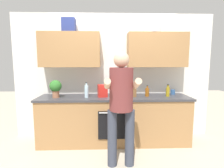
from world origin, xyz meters
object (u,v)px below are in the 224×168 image
object	(u,v)px
person_standing	(121,100)
grocery_bag_crisps	(102,91)
knife_block	(133,91)
potted_herb	(56,87)
bottle_oil	(168,91)
cup_tea	(173,92)
bottle_syrup	(147,92)
bottle_soda	(127,90)
bottle_vinegar	(115,92)
bottle_water	(87,91)

from	to	relation	value
person_standing	grocery_bag_crisps	distance (m)	0.82
person_standing	knife_block	bearing A→B (deg)	69.04
potted_herb	grocery_bag_crisps	world-z (taller)	potted_herb
bottle_oil	cup_tea	distance (m)	0.27
bottle_syrup	knife_block	xyz separation A→B (m)	(-0.27, -0.01, 0.02)
person_standing	grocery_bag_crisps	xyz separation A→B (m)	(-0.28, 0.77, 0.01)
potted_herb	bottle_soda	bearing A→B (deg)	-1.93
person_standing	potted_herb	xyz separation A→B (m)	(-1.13, 0.72, 0.09)
person_standing	cup_tea	distance (m)	1.48
bottle_vinegar	person_standing	bearing A→B (deg)	-85.94
bottle_soda	bottle_syrup	xyz separation A→B (m)	(0.39, 0.10, -0.05)
bottle_water	knife_block	xyz separation A→B (m)	(0.87, 0.05, -0.01)
bottle_oil	bottle_water	bearing A→B (deg)	-178.09
bottle_soda	grocery_bag_crisps	bearing A→B (deg)	167.48
bottle_oil	bottle_syrup	world-z (taller)	bottle_oil
bottle_soda	bottle_vinegar	distance (m)	0.27
person_standing	bottle_water	xyz separation A→B (m)	(-0.57, 0.71, 0.02)
bottle_oil	cup_tea	size ratio (longest dim) A/B	2.45
knife_block	bottle_syrup	bearing A→B (deg)	2.33
grocery_bag_crisps	potted_herb	bearing A→B (deg)	-176.15
bottle_syrup	person_standing	bearing A→B (deg)	-125.81
knife_block	bottle_soda	bearing A→B (deg)	-143.27
cup_tea	knife_block	size ratio (longest dim) A/B	0.35
person_standing	bottle_oil	xyz separation A→B (m)	(0.95, 0.76, -0.00)
bottle_oil	knife_block	xyz separation A→B (m)	(-0.66, -0.00, 0.01)
bottle_soda	potted_herb	xyz separation A→B (m)	(-1.30, 0.04, 0.05)
bottle_soda	grocery_bag_crisps	distance (m)	0.47
potted_herb	grocery_bag_crisps	size ratio (longest dim) A/B	1.43
bottle_syrup	bottle_water	size ratio (longest dim) A/B	0.75
bottle_oil	bottle_syrup	distance (m)	0.39
cup_tea	bottle_syrup	bearing A→B (deg)	-161.06
knife_block	potted_herb	distance (m)	1.43
bottle_water	cup_tea	bearing A→B (deg)	8.54
cup_tea	potted_herb	world-z (taller)	potted_herb
cup_tea	grocery_bag_crisps	distance (m)	1.42
bottle_oil	grocery_bag_crisps	world-z (taller)	bottle_oil
bottle_syrup	bottle_water	distance (m)	1.13
bottle_oil	cup_tea	bearing A→B (deg)	49.25
bottle_vinegar	grocery_bag_crisps	distance (m)	0.23
person_standing	bottle_syrup	bearing A→B (deg)	54.19
person_standing	bottle_syrup	size ratio (longest dim) A/B	7.94
bottle_water	cup_tea	size ratio (longest dim) A/B	3.00
bottle_water	grocery_bag_crisps	world-z (taller)	bottle_water
bottle_syrup	cup_tea	bearing A→B (deg)	18.94
person_standing	bottle_water	size ratio (longest dim) A/B	5.94
cup_tea	grocery_bag_crisps	bearing A→B (deg)	-172.15
bottle_water	grocery_bag_crisps	xyz separation A→B (m)	(0.29, 0.06, -0.01)
bottle_soda	grocery_bag_crisps	xyz separation A→B (m)	(-0.45, 0.10, -0.02)
potted_herb	bottle_water	bearing A→B (deg)	-0.39
bottle_oil	knife_block	distance (m)	0.66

